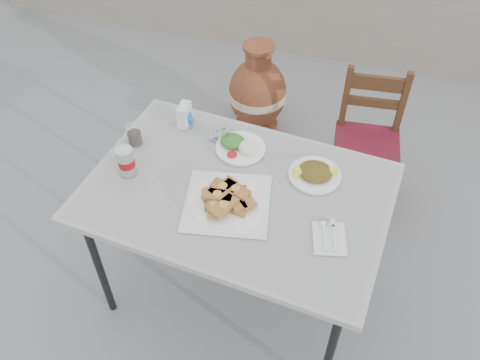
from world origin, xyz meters
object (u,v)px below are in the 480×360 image
(salad_chopped_plate, at_px, (315,173))
(napkin_holder, at_px, (185,115))
(soda_can, at_px, (126,161))
(salad_rice_plate, at_px, (240,146))
(pide_plate, at_px, (227,198))
(condiment_caddy, at_px, (222,135))
(terracotta_urn, at_px, (257,94))
(chair, at_px, (367,141))
(cafe_table, at_px, (237,198))
(cola_glass, at_px, (134,135))

(salad_chopped_plate, distance_m, napkin_holder, 0.72)
(soda_can, bearing_deg, napkin_holder, 72.92)
(salad_rice_plate, bearing_deg, pide_plate, -81.73)
(napkin_holder, bearing_deg, pide_plate, -53.21)
(condiment_caddy, bearing_deg, pide_plate, -68.15)
(pide_plate, xyz_separation_m, terracotta_urn, (-0.26, 1.43, -0.51))
(napkin_holder, distance_m, chair, 1.16)
(salad_chopped_plate, bearing_deg, soda_can, -164.32)
(salad_chopped_plate, distance_m, terracotta_urn, 1.39)
(salad_rice_plate, relative_size, chair, 0.28)
(cafe_table, relative_size, soda_can, 10.13)
(pide_plate, relative_size, terracotta_urn, 0.60)
(soda_can, distance_m, condiment_caddy, 0.48)
(pide_plate, distance_m, cola_glass, 0.60)
(napkin_holder, bearing_deg, cola_glass, -134.49)
(salad_rice_plate, xyz_separation_m, condiment_caddy, (-0.11, 0.04, 0.00))
(soda_can, relative_size, cola_glass, 1.31)
(soda_can, xyz_separation_m, terracotta_urn, (0.23, 1.39, -0.55))
(salad_chopped_plate, relative_size, terracotta_urn, 0.34)
(cafe_table, height_order, terracotta_urn, cafe_table)
(cola_glass, xyz_separation_m, napkin_holder, (0.18, 0.20, 0.01))
(pide_plate, relative_size, cola_glass, 4.08)
(pide_plate, relative_size, chair, 0.50)
(pide_plate, bearing_deg, cafe_table, 80.18)
(cafe_table, height_order, cola_glass, cola_glass)
(condiment_caddy, distance_m, chair, 1.02)
(salad_chopped_plate, bearing_deg, terracotta_urn, 117.07)
(pide_plate, relative_size, napkin_holder, 3.68)
(salad_rice_plate, relative_size, cola_glass, 2.28)
(pide_plate, xyz_separation_m, condiment_caddy, (-0.16, 0.39, -0.01))
(salad_chopped_plate, relative_size, napkin_holder, 2.06)
(pide_plate, bearing_deg, cola_glass, 156.37)
(salad_rice_plate, bearing_deg, cafe_table, -75.63)
(pide_plate, bearing_deg, chair, 62.49)
(cola_glass, height_order, napkin_holder, napkin_holder)
(cafe_table, xyz_separation_m, salad_chopped_plate, (0.31, 0.19, 0.08))
(salad_rice_plate, xyz_separation_m, salad_chopped_plate, (0.38, -0.07, -0.00))
(salad_chopped_plate, bearing_deg, cola_glass, -177.73)
(chair, bearing_deg, cola_glass, -150.22)
(pide_plate, distance_m, condiment_caddy, 0.42)
(salad_rice_plate, distance_m, chair, 0.98)
(pide_plate, xyz_separation_m, soda_can, (-0.49, 0.04, 0.04))
(cafe_table, height_order, chair, chair)
(cafe_table, bearing_deg, soda_can, -174.96)
(napkin_holder, height_order, condiment_caddy, napkin_holder)
(salad_rice_plate, xyz_separation_m, soda_can, (-0.44, -0.30, 0.05))
(cola_glass, bearing_deg, napkin_holder, 48.58)
(soda_can, distance_m, napkin_holder, 0.42)
(cola_glass, bearing_deg, salad_chopped_plate, 2.27)
(napkin_holder, relative_size, terracotta_urn, 0.16)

